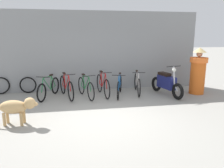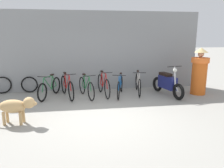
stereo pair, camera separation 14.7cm
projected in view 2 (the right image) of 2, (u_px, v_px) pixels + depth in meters
ground_plane at (103, 118)px, 5.78m from camera, size 60.00×60.00×0.00m
shop_wall_back at (93, 51)px, 8.62m from camera, size 8.56×0.20×3.06m
bicycle_0 at (50, 88)px, 7.67m from camera, size 0.66×1.61×0.82m
bicycle_1 at (67, 87)px, 7.68m from camera, size 0.60×1.70×0.88m
bicycle_2 at (86, 87)px, 7.69m from camera, size 0.57×1.56×0.84m
bicycle_3 at (103, 85)px, 7.92m from camera, size 0.46×1.67×0.90m
bicycle_4 at (120, 86)px, 7.87m from camera, size 0.59×1.62×0.83m
bicycle_5 at (138, 84)px, 8.18m from camera, size 0.46×1.73×0.86m
motorcycle at (167, 84)px, 7.89m from camera, size 0.63×1.80×1.12m
stray_dog at (16, 106)px, 5.35m from camera, size 1.20×0.43×0.68m
person_in_robes at (199, 71)px, 8.00m from camera, size 0.80×0.80×1.71m
spare_tire_left at (29, 85)px, 8.29m from camera, size 0.62×0.05×0.62m
spare_tire_right at (2, 85)px, 8.14m from camera, size 0.62×0.30×0.65m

